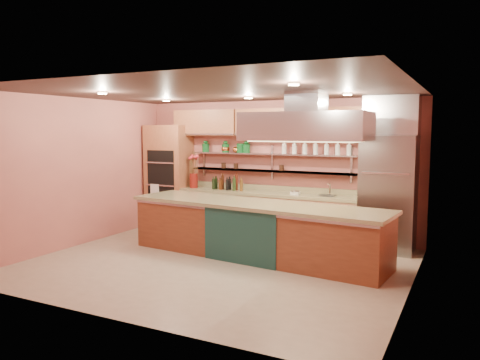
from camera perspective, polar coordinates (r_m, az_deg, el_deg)
The scene contains 21 objects.
floor at distance 7.81m, azimuth -2.89°, elevation -10.28°, with size 6.00×5.00×0.02m, color gray.
ceiling at distance 7.52m, azimuth -3.00°, elevation 10.74°, with size 6.00×5.00×0.02m, color black.
wall_back at distance 9.78m, azimuth 4.29°, elevation 1.44°, with size 6.00×0.04×2.80m, color #B05E53.
wall_front at distance 5.51m, azimuth -15.86°, elevation -2.38°, with size 6.00×0.04×2.80m, color #B05E53.
wall_left at distance 9.37m, azimuth -19.12°, elevation 0.92°, with size 0.04×5.00×2.80m, color #B05E53.
wall_right at distance 6.60m, azimuth 20.36°, elevation -1.16°, with size 0.04×5.00×2.80m, color #B05E53.
oven_stack at distance 10.70m, azimuth -8.62°, elevation 0.45°, with size 0.95×0.64×2.30m, color #9B5838.
refrigerator at distance 8.84m, azimuth 17.61°, elevation -1.61°, with size 0.95×0.72×2.10m, color slate.
back_counter at distance 9.64m, azimuth 3.29°, elevation -4.22°, with size 3.84×0.64×0.93m, color tan.
wall_shelf_lower at distance 9.68m, azimuth 3.72°, elevation 1.10°, with size 3.60×0.26×0.03m, color #A4A5AB.
wall_shelf_upper at distance 9.66m, azimuth 3.73°, elevation 3.17°, with size 3.60×0.26×0.03m, color #A4A5AB.
upper_cabinets at distance 9.58m, azimuth 3.92°, elevation 7.04°, with size 4.60×0.36×0.55m, color #9B5838.
range_hood at distance 7.59m, azimuth 8.08°, elevation 6.49°, with size 2.00×1.00×0.45m, color #A4A5AB.
ceiling_downlights at distance 7.69m, azimuth -2.26°, elevation 10.42°, with size 4.00×2.80×0.02m, color #FFE5A5.
island at distance 8.11m, azimuth 1.81°, elevation -6.11°, with size 4.57×0.99×0.95m, color brown.
flower_vase at distance 10.31m, azimuth -5.66°, elevation -0.07°, with size 0.18×0.18×0.32m, color maroon.
oil_bottle_cluster at distance 9.88m, azimuth -1.44°, elevation -0.50°, with size 0.79×0.22×0.25m, color black.
kitchen_scale at distance 9.29m, azimuth 6.74°, elevation -1.44°, with size 0.17×0.13×0.10m, color silver.
bar_faucet at distance 9.17m, azimuth 10.92°, elevation -1.15°, with size 0.03×0.03×0.24m, color silver.
copper_kettle at distance 9.98m, azimuth -0.45°, elevation 3.74°, with size 0.16×0.16×0.13m, color #B95E2A.
green_canister at distance 9.94m, azimuth 0.05°, elevation 3.91°, with size 0.16×0.16×0.19m, color #0E441B.
Camera 1 is at (3.69, -6.52, 2.19)m, focal length 35.00 mm.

